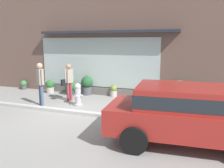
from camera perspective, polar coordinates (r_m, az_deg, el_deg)
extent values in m
plane|color=gray|center=(8.66, -8.44, -7.04)|extent=(60.00, 60.00, 0.00)
cube|color=#B2B2AD|center=(8.47, -9.09, -7.03)|extent=(14.00, 0.24, 0.12)
cube|color=brown|center=(11.18, -0.98, 10.68)|extent=(14.00, 0.36, 5.26)
cube|color=#ADBCB7|center=(11.23, -3.80, 5.44)|extent=(6.17, 0.03, 2.40)
cube|color=#232833|center=(10.86, -1.65, 12.95)|extent=(6.77, 0.56, 0.12)
cube|color=#605E59|center=(11.23, -1.33, -1.91)|extent=(6.57, 0.20, 0.36)
cylinder|color=#B2B2B7|center=(9.61, -8.49, -5.08)|extent=(0.38, 0.38, 0.06)
cylinder|color=#B2B2B7|center=(9.52, -8.55, -3.01)|extent=(0.25, 0.25, 0.65)
sphere|color=#B2B2B7|center=(9.44, -8.61, -0.65)|extent=(0.27, 0.27, 0.27)
cylinder|color=#B2B2B7|center=(9.59, -9.43, -2.74)|extent=(0.10, 0.09, 0.09)
cylinder|color=#B2B2B7|center=(9.44, -7.67, -2.91)|extent=(0.10, 0.09, 0.09)
cylinder|color=#B2B2B7|center=(9.38, -9.03, -3.04)|extent=(0.09, 0.10, 0.09)
cylinder|color=#8E333D|center=(10.26, -10.99, -1.99)|extent=(0.12, 0.12, 0.82)
cylinder|color=#8E333D|center=(10.36, -10.31, -1.85)|extent=(0.12, 0.12, 0.82)
cube|color=#9E9384|center=(10.18, -10.78, 2.01)|extent=(0.29, 0.35, 0.61)
sphere|color=#A37556|center=(10.13, -10.87, 4.37)|extent=(0.22, 0.22, 0.22)
cylinder|color=#9E9384|center=(10.05, -11.66, 1.96)|extent=(0.08, 0.08, 0.58)
cylinder|color=#9E9384|center=(10.31, -9.94, 2.23)|extent=(0.08, 0.08, 0.58)
cube|color=black|center=(10.05, -12.07, 0.37)|extent=(0.17, 0.26, 0.28)
cylinder|color=#475675|center=(9.74, -17.20, -2.76)|extent=(0.12, 0.12, 0.87)
cylinder|color=#475675|center=(9.88, -17.54, -2.61)|extent=(0.12, 0.12, 0.87)
cube|color=#9E9384|center=(9.67, -17.62, 1.73)|extent=(0.34, 0.31, 0.65)
sphere|color=tan|center=(9.62, -17.76, 4.38)|extent=(0.24, 0.24, 0.24)
cylinder|color=#9E9384|center=(9.50, -17.17, 1.70)|extent=(0.08, 0.08, 0.62)
cylinder|color=#9E9384|center=(9.84, -18.05, 1.94)|extent=(0.08, 0.08, 0.62)
cube|color=maroon|center=(6.14, 19.37, -8.46)|extent=(4.33, 2.05, 0.65)
cube|color=maroon|center=(5.97, 17.68, -3.20)|extent=(2.43, 1.78, 0.56)
cube|color=#1E2328|center=(5.97, 17.68, -3.20)|extent=(2.47, 1.80, 0.31)
cylinder|color=black|center=(7.13, 8.10, -8.09)|extent=(0.68, 0.23, 0.66)
cylinder|color=black|center=(5.46, 5.53, -13.95)|extent=(0.68, 0.23, 0.66)
cylinder|color=#B7B2A3|center=(11.02, 0.41, -2.38)|extent=(0.33, 0.33, 0.28)
sphere|color=olive|center=(10.96, 0.41, -1.11)|extent=(0.32, 0.32, 0.32)
sphere|color=orange|center=(10.87, 0.43, -1.01)|extent=(0.09, 0.09, 0.09)
sphere|color=#DB4C7A|center=(10.94, 0.85, -0.66)|extent=(0.07, 0.07, 0.07)
cylinder|color=#33473D|center=(11.57, -10.44, -2.06)|extent=(0.39, 0.39, 0.23)
sphere|color=#2D6B33|center=(11.50, -10.50, -0.33)|extent=(0.57, 0.57, 0.57)
cylinder|color=#4C4C51|center=(11.44, -6.28, -1.68)|extent=(0.49, 0.49, 0.39)
sphere|color=#23562D|center=(11.35, -6.33, 0.49)|extent=(0.58, 0.58, 0.58)
cylinder|color=#4C4C51|center=(10.28, 16.50, -3.50)|extent=(0.46, 0.46, 0.37)
sphere|color=#4C934C|center=(10.18, 16.64, -0.96)|extent=(0.66, 0.66, 0.66)
cylinder|color=#B7B2A3|center=(12.18, -15.26, -1.46)|extent=(0.38, 0.38, 0.30)
sphere|color=#2D6B33|center=(12.12, -15.32, -0.04)|extent=(0.45, 0.45, 0.45)
sphere|color=#E5C64C|center=(12.02, -15.48, 0.43)|extent=(0.11, 0.11, 0.11)
sphere|color=white|center=(12.12, -14.81, 0.46)|extent=(0.13, 0.13, 0.13)
cylinder|color=#4C4C51|center=(13.60, -21.27, -0.79)|extent=(0.32, 0.32, 0.20)
sphere|color=#3D8442|center=(13.56, -21.33, 0.12)|extent=(0.34, 0.34, 0.34)
sphere|color=orange|center=(13.58, -21.08, 0.57)|extent=(0.09, 0.09, 0.09)
cylinder|color=#9E6042|center=(10.03, 22.93, -4.49)|extent=(0.33, 0.33, 0.28)
sphere|color=#2D6B33|center=(9.96, 23.06, -2.69)|extent=(0.42, 0.42, 0.42)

